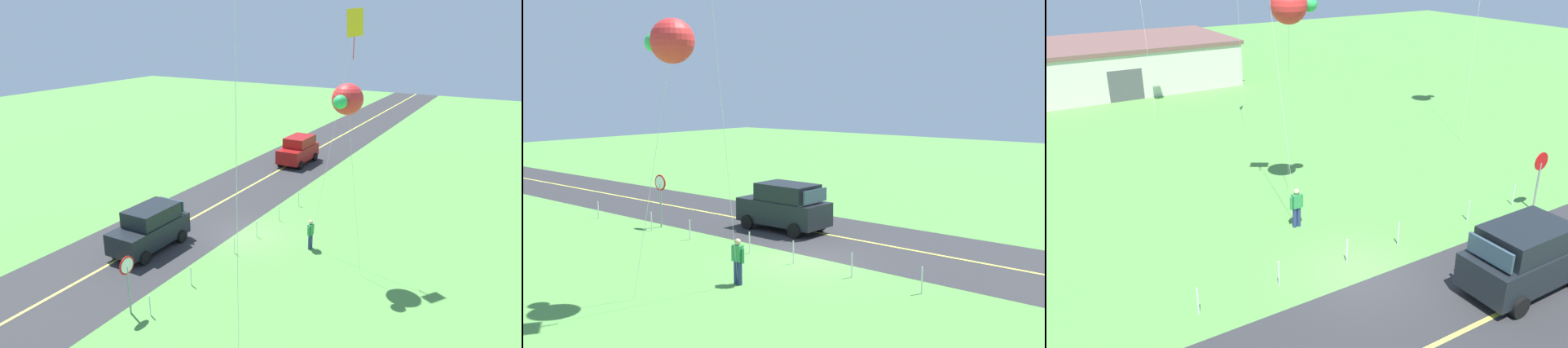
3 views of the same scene
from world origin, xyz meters
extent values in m
cube|color=#549342|center=(0.00, 0.00, -0.05)|extent=(120.00, 120.00, 0.10)
cube|color=#2D2D30|center=(0.00, -4.00, 0.00)|extent=(120.00, 7.00, 0.00)
cube|color=#E5E04C|center=(0.00, -4.00, 0.01)|extent=(120.00, 0.16, 0.00)
cube|color=black|center=(3.99, -3.43, 0.89)|extent=(4.40, 1.90, 1.10)
cube|color=black|center=(3.74, -3.43, 1.84)|extent=(2.73, 1.75, 0.80)
cube|color=#334756|center=(4.83, -3.43, 1.84)|extent=(0.10, 1.61, 0.64)
cube|color=#334756|center=(2.12, -3.43, 1.84)|extent=(0.10, 1.61, 0.60)
cylinder|color=black|center=(5.42, -2.48, 0.34)|extent=(0.68, 0.22, 0.68)
cylinder|color=black|center=(5.42, -4.38, 0.34)|extent=(0.68, 0.22, 0.68)
cylinder|color=black|center=(2.56, -2.48, 0.34)|extent=(0.68, 0.22, 0.68)
cylinder|color=black|center=(2.56, -4.38, 0.34)|extent=(0.68, 0.22, 0.68)
cylinder|color=gray|center=(8.90, -0.10, 1.05)|extent=(0.08, 0.08, 2.10)
cylinder|color=red|center=(8.90, -0.10, 2.18)|extent=(0.76, 0.04, 0.76)
cylinder|color=white|center=(8.90, -0.07, 2.18)|extent=(0.62, 0.01, 0.62)
cylinder|color=navy|center=(-0.20, 3.85, 0.41)|extent=(0.16, 0.16, 0.82)
cylinder|color=navy|center=(-0.02, 3.85, 0.41)|extent=(0.16, 0.16, 0.82)
cube|color=#338C4C|center=(-0.11, 3.85, 1.10)|extent=(0.36, 0.22, 0.56)
cylinder|color=#338C4C|center=(-0.35, 3.85, 1.05)|extent=(0.10, 0.10, 0.52)
cylinder|color=#338C4C|center=(0.13, 3.85, 1.05)|extent=(0.10, 0.10, 0.52)
sphere|color=#D8AD84|center=(-0.11, 3.85, 1.49)|extent=(0.22, 0.22, 0.22)
cylinder|color=silver|center=(-0.31, 4.66, 5.65)|extent=(0.42, 1.64, 11.30)
cylinder|color=silver|center=(1.05, 6.41, 4.04)|extent=(0.63, 1.32, 8.08)
sphere|color=red|center=(0.75, 5.76, 8.08)|extent=(1.40, 1.40, 1.40)
sphere|color=green|center=(1.65, 5.76, 8.08)|extent=(0.60, 0.60, 0.60)
cylinder|color=silver|center=(-5.36, 0.70, 0.45)|extent=(0.05, 0.05, 0.90)
cylinder|color=silver|center=(-2.65, 0.70, 0.45)|extent=(0.05, 0.05, 0.90)
cylinder|color=silver|center=(0.02, 0.70, 0.45)|extent=(0.05, 0.05, 0.90)
cylinder|color=silver|center=(2.31, 0.70, 0.45)|extent=(0.05, 0.05, 0.90)
cylinder|color=silver|center=(5.92, 0.70, 0.45)|extent=(0.05, 0.05, 0.90)
cylinder|color=silver|center=(8.61, 0.70, 0.45)|extent=(0.05, 0.05, 0.90)
cylinder|color=silver|center=(12.98, 0.70, 0.45)|extent=(0.05, 0.05, 0.90)
camera|label=1|loc=(21.21, 12.95, 11.38)|focal=33.46mm
camera|label=2|loc=(-14.34, 18.37, 6.60)|focal=42.41mm
camera|label=3|loc=(-9.56, -12.17, 10.01)|focal=37.17mm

